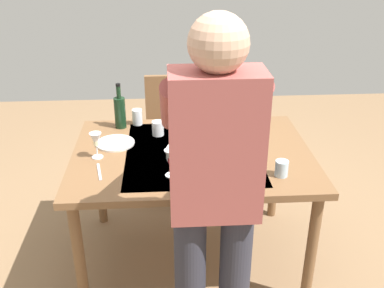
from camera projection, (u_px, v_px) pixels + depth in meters
name	position (u px, v px, depth m)	size (l,w,h in m)	color
ground_plane	(192.00, 256.00, 2.95)	(6.00, 6.00, 0.00)	#846647
dining_table	(192.00, 163.00, 2.65)	(1.38, 1.00, 0.76)	brown
chair_near	(172.00, 128.00, 3.50)	(0.40, 0.40, 0.91)	#523019
person_server	(214.00, 192.00, 1.84)	(0.42, 0.61, 1.69)	#2D2D38
wine_bottle	(120.00, 111.00, 2.88)	(0.07, 0.07, 0.30)	black
wine_glass_left	(96.00, 141.00, 2.50)	(0.07, 0.07, 0.15)	white
wine_glass_right	(171.00, 158.00, 2.32)	(0.07, 0.07, 0.15)	white
water_cup_near_left	(158.00, 128.00, 2.80)	(0.07, 0.07, 0.09)	silver
water_cup_near_right	(137.00, 117.00, 2.95)	(0.07, 0.07, 0.10)	silver
water_cup_far_left	(282.00, 168.00, 2.34)	(0.07, 0.07, 0.09)	silver
serving_bowl_pasta	(193.00, 152.00, 2.54)	(0.30, 0.30, 0.07)	silver
dinner_plate_near	(115.00, 143.00, 2.70)	(0.23, 0.23, 0.01)	silver
table_knife	(214.00, 127.00, 2.93)	(0.01, 0.20, 0.01)	silver
table_fork	(99.00, 172.00, 2.40)	(0.01, 0.18, 0.01)	silver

